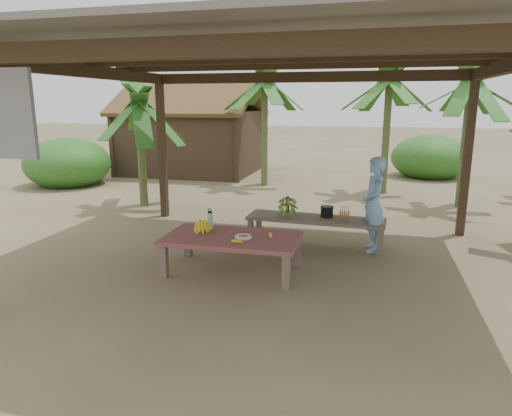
% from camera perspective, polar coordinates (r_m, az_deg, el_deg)
% --- Properties ---
extents(ground, '(80.00, 80.00, 0.00)m').
position_cam_1_polar(ground, '(6.54, 2.58, -7.17)').
color(ground, brown).
rests_on(ground, ground).
extents(pavilion, '(6.60, 5.60, 2.95)m').
position_cam_1_polar(pavilion, '(6.15, 2.70, 17.86)').
color(pavilion, black).
rests_on(pavilion, ground).
extents(work_table, '(1.81, 1.01, 0.50)m').
position_cam_1_polar(work_table, '(6.19, -2.99, -4.11)').
color(work_table, brown).
rests_on(work_table, ground).
extents(bench, '(2.23, 0.74, 0.45)m').
position_cam_1_polar(bench, '(7.43, 7.44, -1.61)').
color(bench, brown).
rests_on(bench, ground).
extents(ripe_banana_bunch, '(0.36, 0.33, 0.18)m').
position_cam_1_polar(ripe_banana_bunch, '(6.41, -6.99, -2.17)').
color(ripe_banana_bunch, yellow).
rests_on(ripe_banana_bunch, work_table).
extents(plate, '(0.23, 0.23, 0.04)m').
position_cam_1_polar(plate, '(6.07, -1.60, -3.64)').
color(plate, white).
rests_on(plate, work_table).
extents(loose_banana_front, '(0.16, 0.08, 0.04)m').
position_cam_1_polar(loose_banana_front, '(5.87, -2.40, -4.18)').
color(loose_banana_front, yellow).
rests_on(loose_banana_front, work_table).
extents(loose_banana_side, '(0.10, 0.17, 0.04)m').
position_cam_1_polar(loose_banana_side, '(6.13, 1.81, -3.43)').
color(loose_banana_side, yellow).
rests_on(loose_banana_side, work_table).
extents(water_flask, '(0.08, 0.08, 0.30)m').
position_cam_1_polar(water_flask, '(6.52, -5.76, -1.53)').
color(water_flask, '#40CAB8').
rests_on(water_flask, work_table).
extents(green_banana_stalk, '(0.31, 0.31, 0.33)m').
position_cam_1_polar(green_banana_stalk, '(7.47, 3.97, 0.31)').
color(green_banana_stalk, '#598C2D').
rests_on(green_banana_stalk, bench).
extents(cooking_pot, '(0.20, 0.20, 0.17)m').
position_cam_1_polar(cooking_pot, '(7.46, 8.85, -0.49)').
color(cooking_pot, black).
rests_on(cooking_pot, bench).
extents(skewer_rack, '(0.18, 0.09, 0.24)m').
position_cam_1_polar(skewer_rack, '(7.28, 10.99, -0.63)').
color(skewer_rack, '#A57F47').
rests_on(skewer_rack, bench).
extents(woman, '(0.47, 0.60, 1.47)m').
position_cam_1_polar(woman, '(7.23, 14.46, 0.44)').
color(woman, '#6F9ED3').
rests_on(woman, ground).
extents(hut, '(4.40, 3.43, 2.85)m').
position_cam_1_polar(hut, '(15.19, -8.10, 8.52)').
color(hut, black).
rests_on(hut, ground).
extents(banana_plant_ne, '(1.80, 1.80, 2.95)m').
position_cam_1_polar(banana_plant_ne, '(10.89, 25.23, 12.90)').
color(banana_plant_ne, '#596638').
rests_on(banana_plant_ne, ground).
extents(banana_plant_n, '(1.80, 1.80, 3.09)m').
position_cam_1_polar(banana_plant_n, '(11.92, 16.30, 14.15)').
color(banana_plant_n, '#596638').
rests_on(banana_plant_n, ground).
extents(banana_plant_nw, '(1.80, 1.80, 3.09)m').
position_cam_1_polar(banana_plant_nw, '(12.62, 1.09, 14.59)').
color(banana_plant_nw, '#596638').
rests_on(banana_plant_nw, ground).
extents(banana_plant_w, '(1.80, 1.80, 2.48)m').
position_cam_1_polar(banana_plant_w, '(10.30, -14.39, 11.25)').
color(banana_plant_w, '#596638').
rests_on(banana_plant_w, ground).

